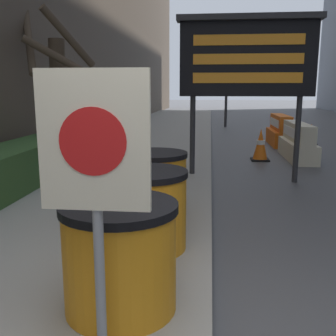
% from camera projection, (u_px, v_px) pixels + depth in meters
% --- Properties ---
extents(bare_tree, '(1.64, 1.13, 3.48)m').
position_uv_depth(bare_tree, '(57.00, 87.00, 8.28)').
color(bare_tree, '#4C3D2D').
rests_on(bare_tree, sidewalk_left).
extents(barrel_drum_foreground, '(0.85, 0.85, 0.80)m').
position_uv_depth(barrel_drum_foreground, '(120.00, 256.00, 2.85)').
color(barrel_drum_foreground, orange).
rests_on(barrel_drum_foreground, sidewalk_left).
extents(barrel_drum_middle, '(0.85, 0.85, 0.80)m').
position_uv_depth(barrel_drum_middle, '(146.00, 209.00, 3.96)').
color(barrel_drum_middle, orange).
rests_on(barrel_drum_middle, sidewalk_left).
extents(barrel_drum_back, '(0.85, 0.85, 0.80)m').
position_uv_depth(barrel_drum_back, '(155.00, 183.00, 5.07)').
color(barrel_drum_back, orange).
rests_on(barrel_drum_back, sidewalk_left).
extents(warning_sign, '(0.61, 0.08, 1.70)m').
position_uv_depth(warning_sign, '(95.00, 165.00, 2.12)').
color(warning_sign, gray).
rests_on(warning_sign, sidewalk_left).
extents(message_board, '(2.52, 0.36, 2.98)m').
position_uv_depth(message_board, '(247.00, 58.00, 7.01)').
color(message_board, '#28282B').
rests_on(message_board, ground_plane).
extents(jersey_barrier_cream, '(0.58, 2.16, 0.89)m').
position_uv_depth(jersey_barrier_cream, '(298.00, 143.00, 9.73)').
color(jersey_barrier_cream, beige).
rests_on(jersey_barrier_cream, ground_plane).
extents(jersey_barrier_orange_far, '(0.61, 1.89, 0.92)m').
position_uv_depth(jersey_barrier_orange_far, '(280.00, 132.00, 12.16)').
color(jersey_barrier_orange_far, orange).
rests_on(jersey_barrier_orange_far, ground_plane).
extents(traffic_cone_near, '(0.37, 0.37, 0.66)m').
position_uv_depth(traffic_cone_near, '(311.00, 134.00, 12.27)').
color(traffic_cone_near, black).
rests_on(traffic_cone_near, ground_plane).
extents(traffic_cone_mid, '(0.44, 0.44, 0.78)m').
position_uv_depth(traffic_cone_mid, '(261.00, 145.00, 9.51)').
color(traffic_cone_mid, black).
rests_on(traffic_cone_mid, ground_plane).
extents(traffic_light_near_curb, '(0.28, 0.45, 4.57)m').
position_uv_depth(traffic_light_near_curb, '(228.00, 53.00, 17.34)').
color(traffic_light_near_curb, '#2D2D30').
rests_on(traffic_light_near_curb, ground_plane).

